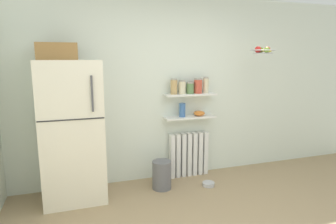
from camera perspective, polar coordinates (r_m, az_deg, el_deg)
back_wall at (r=4.20m, az=0.24°, el=4.55°), size 7.04×0.10×2.60m
refrigerator at (r=3.69m, az=-18.38°, el=-3.10°), size 0.72×0.65×1.91m
radiator at (r=4.38m, az=4.05°, el=-8.30°), size 0.59×0.12×0.65m
wall_shelf_lower at (r=4.20m, az=4.31°, el=-1.03°), size 0.75×0.22×0.02m
wall_shelf_upper at (r=4.15m, az=4.37°, el=3.46°), size 0.75×0.22×0.02m
storage_jar_0 at (r=4.05m, az=1.18°, el=5.03°), size 0.10×0.10×0.22m
storage_jar_1 at (r=4.09m, az=2.80°, el=4.89°), size 0.10×0.10×0.19m
storage_jar_2 at (r=4.14m, az=4.39°, el=4.75°), size 0.11×0.11×0.17m
storage_jar_3 at (r=4.19m, az=5.94°, el=5.12°), size 0.12×0.12×0.21m
storage_jar_4 at (r=4.24m, az=7.46°, el=5.27°), size 0.08×0.08×0.23m
vase at (r=4.14m, az=2.83°, el=0.39°), size 0.09×0.09×0.20m
shelf_bowl at (r=4.25m, az=6.17°, el=-0.25°), size 0.16×0.16×0.07m
trash_bin at (r=3.99m, az=-1.24°, el=-12.25°), size 0.26×0.26×0.39m
pet_food_bowl at (r=4.16m, az=7.96°, el=-13.86°), size 0.17×0.17×0.05m
hanging_fruit_basket at (r=4.24m, az=18.20°, el=11.43°), size 0.33×0.33×0.10m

